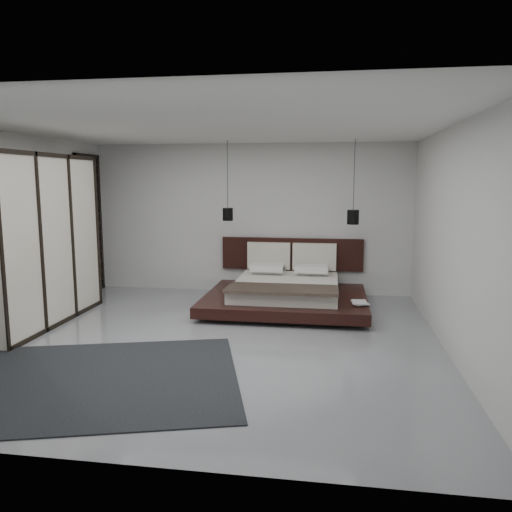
% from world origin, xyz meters
% --- Properties ---
extents(floor, '(6.00, 6.00, 0.00)m').
position_xyz_m(floor, '(0.00, 0.00, 0.00)').
color(floor, gray).
rests_on(floor, ground).
extents(ceiling, '(6.00, 6.00, 0.00)m').
position_xyz_m(ceiling, '(0.00, 0.00, 2.80)').
color(ceiling, white).
rests_on(ceiling, wall_back).
extents(wall_back, '(6.00, 0.00, 6.00)m').
position_xyz_m(wall_back, '(0.00, 3.00, 1.40)').
color(wall_back, silver).
rests_on(wall_back, floor).
extents(wall_front, '(6.00, 0.00, 6.00)m').
position_xyz_m(wall_front, '(0.00, -3.00, 1.40)').
color(wall_front, silver).
rests_on(wall_front, floor).
extents(wall_left, '(0.00, 6.00, 6.00)m').
position_xyz_m(wall_left, '(-3.00, 0.00, 1.40)').
color(wall_left, silver).
rests_on(wall_left, floor).
extents(wall_right, '(0.00, 6.00, 6.00)m').
position_xyz_m(wall_right, '(3.00, 0.00, 1.40)').
color(wall_right, silver).
rests_on(wall_right, floor).
extents(lattice_screen, '(0.05, 0.90, 2.60)m').
position_xyz_m(lattice_screen, '(-2.95, 2.45, 1.30)').
color(lattice_screen, black).
rests_on(lattice_screen, floor).
extents(bed, '(2.64, 2.33, 1.05)m').
position_xyz_m(bed, '(0.81, 1.91, 0.28)').
color(bed, black).
rests_on(bed, floor).
extents(book_lower, '(0.29, 0.34, 0.03)m').
position_xyz_m(book_lower, '(1.89, 1.28, 0.26)').
color(book_lower, '#99724C').
rests_on(book_lower, bed).
extents(book_upper, '(0.23, 0.30, 0.02)m').
position_xyz_m(book_upper, '(1.87, 1.25, 0.28)').
color(book_upper, '#99724C').
rests_on(book_upper, book_lower).
extents(pendant_left, '(0.18, 0.18, 1.38)m').
position_xyz_m(pendant_left, '(-0.28, 2.32, 1.53)').
color(pendant_left, black).
rests_on(pendant_left, ceiling).
extents(pendant_right, '(0.20, 0.20, 1.42)m').
position_xyz_m(pendant_right, '(1.89, 2.32, 1.51)').
color(pendant_right, black).
rests_on(pendant_right, ceiling).
extents(wardrobe, '(0.60, 2.56, 2.51)m').
position_xyz_m(wardrobe, '(-2.70, 0.39, 1.25)').
color(wardrobe, silver).
rests_on(wardrobe, floor).
extents(rug, '(3.91, 3.25, 0.01)m').
position_xyz_m(rug, '(-1.09, -1.58, 0.01)').
color(rug, black).
rests_on(rug, floor).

